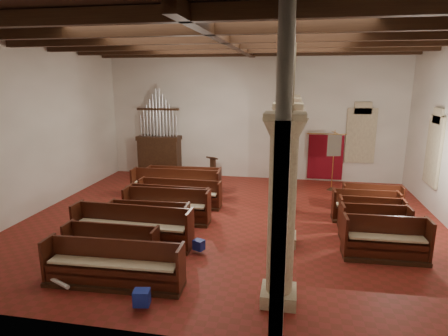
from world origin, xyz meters
TOP-DOWN VIEW (x-y plane):
  - floor at (0.00, 0.00)m, footprint 14.00×14.00m
  - ceiling at (0.00, 0.00)m, footprint 14.00×14.00m
  - wall_back at (0.00, 6.00)m, footprint 14.00×0.02m
  - wall_front at (0.00, -6.00)m, footprint 14.00×0.02m
  - wall_left at (-7.00, 0.00)m, footprint 0.02×12.00m
  - ceiling_beams at (0.00, 0.00)m, footprint 13.80×11.80m
  - arcade at (1.80, 0.00)m, footprint 0.90×11.90m
  - window_right_b at (6.98, 2.50)m, footprint 0.03×1.00m
  - window_back at (5.00, 5.98)m, footprint 1.00×0.03m
  - pipe_organ at (-4.50, 5.50)m, footprint 2.10×0.85m
  - lectern at (-1.75, 5.27)m, footprint 0.55×0.58m
  - dossal_curtain at (3.50, 5.92)m, footprint 1.80×0.07m
  - processional_banner at (3.70, 4.44)m, footprint 0.59×0.75m
  - hymnal_box_a at (-0.99, -5.29)m, footprint 0.37×0.32m
  - hymnal_box_b at (-0.47, -2.54)m, footprint 0.35×0.32m
  - hymnal_box_c at (-1.09, 0.24)m, footprint 0.36×0.33m
  - tube_heater_a at (-3.28, -4.86)m, footprint 0.91×0.48m
  - tube_heater_b at (-2.48, -4.47)m, footprint 0.96×0.17m
  - nave_pew_0 at (-2.00, -4.52)m, footprint 3.30×0.83m
  - nave_pew_1 at (-2.60, -3.44)m, footprint 2.50×0.67m
  - nave_pew_2 at (-2.49, -2.37)m, footprint 3.55×0.84m
  - nave_pew_3 at (-2.35, -1.43)m, footprint 2.56×0.76m
  - nave_pew_4 at (-2.09, -0.46)m, footprint 2.92×0.84m
  - nave_pew_5 at (-2.25, 0.07)m, footprint 2.90×0.80m
  - nave_pew_6 at (-2.15, 1.19)m, footprint 3.15×0.72m
  - nave_pew_7 at (-2.62, 2.15)m, footprint 3.62×0.87m
  - nave_pew_8 at (-2.52, 3.01)m, footprint 3.18×0.86m
  - aisle_pew_0 at (4.50, -1.94)m, footprint 2.20×0.83m
  - aisle_pew_1 at (4.44, -0.82)m, footprint 1.96×0.81m
  - aisle_pew_2 at (4.50, 0.03)m, footprint 1.96×0.72m
  - aisle_pew_3 at (4.46, 0.80)m, footprint 2.16×0.74m
  - aisle_pew_4 at (4.86, 1.80)m, footprint 2.07×0.72m

SIDE VIEW (x-z plane):
  - floor at x=0.00m, z-range 0.00..0.00m
  - tube_heater_a at x=-3.28m, z-range 0.11..0.21m
  - tube_heater_b at x=-2.48m, z-range 0.11..0.21m
  - hymnal_box_b at x=-0.47m, z-range 0.10..0.38m
  - hymnal_box_c at x=-1.09m, z-range 0.10..0.39m
  - hymnal_box_a at x=-0.99m, z-range 0.10..0.43m
  - nave_pew_3 at x=-2.35m, z-range -0.17..0.81m
  - nave_pew_1 at x=-2.60m, z-range -0.17..0.83m
  - nave_pew_6 at x=-2.15m, z-range -0.17..0.84m
  - aisle_pew_4 at x=4.86m, z-range -0.17..0.85m
  - nave_pew_5 at x=-2.25m, z-range -0.18..0.88m
  - nave_pew_8 at x=-2.52m, z-range -0.18..0.89m
  - nave_pew_0 at x=-2.00m, z-range -0.18..0.89m
  - aisle_pew_3 at x=4.46m, z-range -0.17..0.89m
  - aisle_pew_2 at x=4.50m, z-range -0.17..0.88m
  - aisle_pew_1 at x=4.44m, z-range -0.18..0.91m
  - nave_pew_4 at x=-2.09m, z-range -0.19..0.95m
  - nave_pew_2 at x=-2.49m, z-range -0.20..0.96m
  - nave_pew_7 at x=-2.62m, z-range -0.20..0.96m
  - aisle_pew_0 at x=4.50m, z-range -0.19..0.96m
  - lectern at x=-1.75m, z-range -0.10..1.05m
  - processional_banner at x=3.70m, z-range -0.48..2.14m
  - dossal_curtain at x=3.50m, z-range 0.08..2.25m
  - pipe_organ at x=-4.50m, z-range -0.83..3.57m
  - window_right_b at x=6.98m, z-range 1.10..3.30m
  - window_back at x=5.00m, z-range 1.10..3.30m
  - wall_back at x=0.00m, z-range 0.00..6.00m
  - wall_front at x=0.00m, z-range 0.00..6.00m
  - wall_left at x=-7.00m, z-range 0.00..6.00m
  - arcade at x=1.80m, z-range 0.56..6.56m
  - ceiling_beams at x=0.00m, z-range 5.67..5.97m
  - ceiling at x=0.00m, z-range 6.00..6.00m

